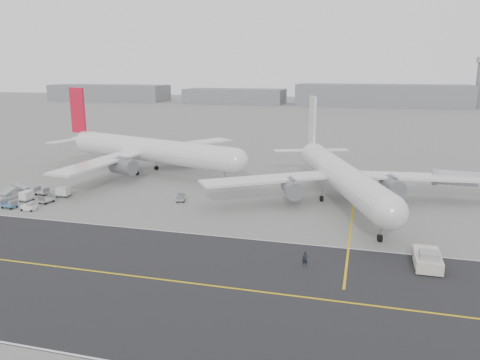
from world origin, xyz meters
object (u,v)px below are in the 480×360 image
(jet_bridge, at_px, (473,181))
(ground_crew_a, at_px, (305,259))
(airliner_a, at_px, (147,150))
(pushback_tug, at_px, (428,259))
(airliner_b, at_px, (339,174))

(jet_bridge, bearing_deg, ground_crew_a, -119.51)
(airliner_a, height_order, pushback_tug, airliner_a)
(airliner_b, height_order, ground_crew_a, airliner_b)
(airliner_a, distance_m, airliner_b, 47.48)
(airliner_a, relative_size, airliner_b, 1.08)
(pushback_tug, bearing_deg, airliner_b, 115.47)
(airliner_a, xyz_separation_m, jet_bridge, (69.81, -6.44, -1.78))
(airliner_b, distance_m, pushback_tug, 30.45)
(ground_crew_a, bearing_deg, jet_bridge, 61.51)
(pushback_tug, bearing_deg, jet_bridge, 71.92)
(pushback_tug, bearing_deg, airliner_a, 145.59)
(pushback_tug, bearing_deg, ground_crew_a, -165.07)
(airliner_a, bearing_deg, pushback_tug, -106.51)
(airliner_a, relative_size, jet_bridge, 3.70)
(airliner_a, distance_m, pushback_tug, 71.24)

